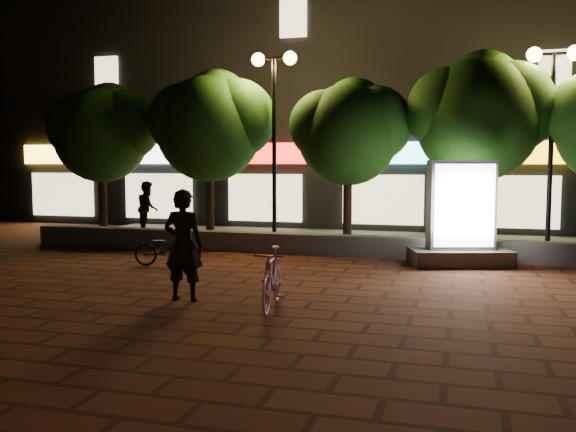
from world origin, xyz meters
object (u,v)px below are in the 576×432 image
(rider, at_px, (184,245))
(pedestrian, at_px, (148,208))
(tree_far_left, at_px, (104,129))
(tree_right, at_px, (480,112))
(street_lamp_left, at_px, (274,98))
(street_lamp_right, at_px, (553,96))
(ad_kiosk, at_px, (461,223))
(tree_mid, at_px, (350,128))
(scooter_pink, at_px, (272,279))
(scooter_parked, at_px, (168,248))
(tree_left, at_px, (212,122))

(rider, relative_size, pedestrian, 1.14)
(tree_far_left, xyz_separation_m, tree_right, (10.80, 0.00, 0.27))
(tree_right, height_order, street_lamp_left, street_lamp_left)
(tree_right, bearing_deg, street_lamp_right, -9.10)
(ad_kiosk, bearing_deg, street_lamp_left, 158.54)
(tree_mid, distance_m, scooter_pink, 7.77)
(street_lamp_right, xyz_separation_m, scooter_pink, (-4.86, -7.01, -3.41))
(tree_right, xyz_separation_m, rider, (-4.80, -7.12, -2.63))
(tree_far_left, xyz_separation_m, rider, (6.00, -7.12, -2.36))
(scooter_pink, height_order, pedestrian, pedestrian)
(tree_far_left, relative_size, rider, 2.48)
(scooter_parked, bearing_deg, tree_mid, -50.53)
(tree_left, relative_size, scooter_pink, 3.04)
(tree_far_left, height_order, scooter_parked, tree_far_left)
(tree_right, distance_m, scooter_parked, 8.43)
(street_lamp_left, bearing_deg, scooter_pink, -73.05)
(tree_right, bearing_deg, street_lamp_left, -177.19)
(tree_mid, xyz_separation_m, scooter_pink, (0.09, -7.27, -2.73))
(scooter_pink, bearing_deg, pedestrian, 121.75)
(tree_mid, height_order, pedestrian, tree_mid)
(tree_far_left, distance_m, tree_left, 3.51)
(tree_far_left, bearing_deg, street_lamp_left, -2.76)
(tree_far_left, bearing_deg, scooter_pink, -43.79)
(tree_right, relative_size, street_lamp_right, 1.02)
(street_lamp_left, bearing_deg, scooter_parked, -108.68)
(scooter_parked, relative_size, pedestrian, 0.92)
(tree_left, xyz_separation_m, ad_kiosk, (6.89, -2.21, -2.50))
(tree_left, distance_m, ad_kiosk, 7.65)
(tree_mid, xyz_separation_m, street_lamp_left, (-2.05, -0.26, 0.81))
(ad_kiosk, height_order, scooter_pink, ad_kiosk)
(pedestrian, bearing_deg, tree_left, -132.02)
(ad_kiosk, height_order, pedestrian, ad_kiosk)
(ad_kiosk, bearing_deg, tree_mid, 142.68)
(rider, bearing_deg, street_lamp_left, -86.76)
(tree_right, relative_size, pedestrian, 3.08)
(tree_far_left, xyz_separation_m, street_lamp_left, (5.45, -0.26, 0.74))
(tree_far_left, xyz_separation_m, ad_kiosk, (10.39, -2.21, -2.34))
(tree_far_left, xyz_separation_m, tree_left, (3.50, 0.00, 0.15))
(scooter_pink, bearing_deg, ad_kiosk, 53.32)
(tree_left, distance_m, pedestrian, 3.62)
(tree_mid, xyz_separation_m, pedestrian, (-6.47, 0.71, -2.31))
(tree_right, xyz_separation_m, scooter_pink, (-3.22, -7.27, -3.08))
(tree_left, xyz_separation_m, street_lamp_left, (1.95, -0.26, 0.58))
(street_lamp_left, xyz_separation_m, scooter_parked, (-1.29, -3.83, -3.63))
(tree_right, xyz_separation_m, street_lamp_left, (-5.36, -0.26, 0.46))
(scooter_parked, xyz_separation_m, pedestrian, (-3.12, 4.80, 0.51))
(tree_right, xyz_separation_m, pedestrian, (-9.77, 0.71, -2.66))
(street_lamp_left, height_order, ad_kiosk, street_lamp_left)
(pedestrian, bearing_deg, rider, -173.57)
(scooter_parked, bearing_deg, street_lamp_left, -29.95)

